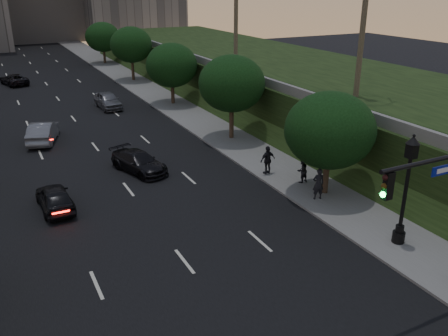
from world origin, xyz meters
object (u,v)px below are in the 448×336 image
street_lamp (405,195)px  sedan_near_left (55,198)px  pedestrian_a (318,184)px  pedestrian_b (302,170)px  sedan_far_right (108,100)px  sedan_far_left (14,79)px  sedan_near_right (139,162)px  pedestrian_c (268,160)px  sedan_mid_left (43,132)px

street_lamp → sedan_near_left: bearing=140.9°
pedestrian_a → pedestrian_b: bearing=-90.3°
sedan_far_right → pedestrian_a: bearing=-81.0°
pedestrian_a → sedan_near_left: bearing=-8.9°
sedan_near_left → sedan_far_left: bearing=-93.5°
sedan_near_left → pedestrian_b: size_ratio=2.61×
sedan_far_left → sedan_near_right: bearing=83.5°
pedestrian_a → sedan_far_right: bearing=-64.6°
sedan_near_left → sedan_far_right: 22.79m
street_lamp → pedestrian_c: (-1.02, 10.35, -1.54)m
sedan_near_left → pedestrian_c: bearing=172.7°
sedan_mid_left → pedestrian_a: bearing=141.7°
sedan_mid_left → pedestrian_b: 20.97m
sedan_mid_left → pedestrian_c: 18.55m
sedan_far_left → pedestrian_a: 45.50m
sedan_far_right → pedestrian_b: pedestrian_b is taller
sedan_near_right → pedestrian_c: 8.57m
pedestrian_c → sedan_far_left: bearing=-77.5°
sedan_near_right → pedestrian_b: pedestrian_b is taller
sedan_near_left → pedestrian_a: (13.71, -5.78, 0.39)m
pedestrian_a → pedestrian_b: (0.62, 2.43, -0.15)m
sedan_near_left → sedan_mid_left: size_ratio=0.83×
sedan_near_left → pedestrian_c: (13.17, -1.16, 0.39)m
sedan_far_right → pedestrian_c: pedestrian_c is taller
sedan_far_left → sedan_far_right: sedan_far_right is taller
street_lamp → pedestrian_b: (0.14, 8.16, -1.69)m
sedan_far_left → pedestrian_b: (13.51, -41.21, 0.27)m
pedestrian_a → pedestrian_b: size_ratio=1.18×
sedan_far_left → pedestrian_c: 40.92m
sedan_near_left → sedan_far_left: sedan_near_left is taller
street_lamp → sedan_near_right: size_ratio=1.20×
street_lamp → pedestrian_a: street_lamp is taller
sedan_mid_left → sedan_far_right: sedan_mid_left is taller
street_lamp → pedestrian_a: bearing=94.8°
sedan_near_right → sedan_far_right: 18.07m
street_lamp → sedan_far_right: street_lamp is taller
street_lamp → sedan_near_left: size_ratio=1.36×
sedan_far_right → pedestrian_c: 22.92m
sedan_mid_left → sedan_far_left: sedan_mid_left is taller
pedestrian_b → pedestrian_c: bearing=-72.4°
sedan_mid_left → sedan_far_right: 11.04m
sedan_far_left → sedan_far_right: bearing=99.4°
sedan_mid_left → sedan_near_right: size_ratio=1.06×
sedan_near_right → pedestrian_b: bearing=-56.7°
pedestrian_b → sedan_far_left: bearing=-82.0°
sedan_mid_left → sedan_far_left: 24.98m
sedan_far_left → sedan_near_right: sedan_near_right is taller
sedan_near_left → pedestrian_b: bearing=164.5°
pedestrian_b → pedestrian_c: size_ratio=0.84×
sedan_far_left → pedestrian_a: bearing=91.7°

